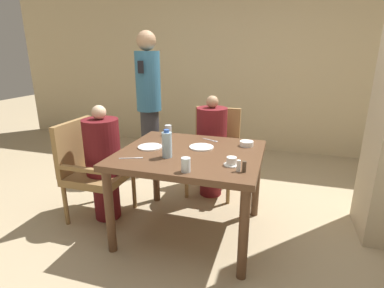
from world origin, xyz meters
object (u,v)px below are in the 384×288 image
object	(u,v)px
diner_in_left_chair	(104,162)
standing_host	(149,101)
diner_in_far_chair	(211,146)
chair_left_side	(91,166)
glass_tall_near	(186,165)
bowl_small	(247,144)
glass_tall_mid	(168,130)
teacup_with_saucer	(232,162)
plate_main_left	(150,147)
water_bottle	(167,144)
chair_far_side	(214,147)
plate_main_right	(201,147)

from	to	relation	value
diner_in_left_chair	standing_host	xyz separation A→B (m)	(-0.06, 1.14, 0.39)
standing_host	diner_in_far_chair	bearing A→B (deg)	-23.12
chair_left_side	diner_in_left_chair	world-z (taller)	diner_in_left_chair
glass_tall_near	diner_in_far_chair	bearing A→B (deg)	94.79
bowl_small	glass_tall_mid	size ratio (longest dim) A/B	1.17
diner_in_left_chair	standing_host	distance (m)	1.21
diner_in_left_chair	teacup_with_saucer	bearing A→B (deg)	-9.70
standing_host	plate_main_left	distance (m)	1.28
water_bottle	glass_tall_mid	size ratio (longest dim) A/B	2.20
chair_far_side	glass_tall_near	xyz separation A→B (m)	(0.10, -1.32, 0.29)
chair_far_side	plate_main_right	distance (m)	0.82
chair_left_side	plate_main_right	size ratio (longest dim) A/B	4.46
diner_in_left_chair	plate_main_left	xyz separation A→B (m)	(0.47, -0.00, 0.19)
diner_in_left_chair	plate_main_right	size ratio (longest dim) A/B	5.24
chair_left_side	plate_main_right	bearing A→B (deg)	6.82
glass_tall_mid	bowl_small	bearing A→B (deg)	-9.21
teacup_with_saucer	water_bottle	xyz separation A→B (m)	(-0.51, 0.03, 0.08)
teacup_with_saucer	glass_tall_near	world-z (taller)	glass_tall_near
diner_in_left_chair	standing_host	bearing A→B (deg)	92.82
chair_far_side	diner_in_far_chair	size ratio (longest dim) A/B	0.84
glass_tall_near	plate_main_left	bearing A→B (deg)	138.05
diner_in_left_chair	diner_in_far_chair	size ratio (longest dim) A/B	0.99
plate_main_right	diner_in_left_chair	bearing A→B (deg)	-172.10
teacup_with_saucer	glass_tall_near	xyz separation A→B (m)	(-0.28, -0.21, 0.02)
chair_far_side	plate_main_right	world-z (taller)	chair_far_side
diner_in_far_chair	bowl_small	xyz separation A→B (m)	(0.42, -0.47, 0.20)
diner_in_left_chair	glass_tall_near	distance (m)	1.05
diner_in_far_chair	plate_main_left	size ratio (longest dim) A/B	5.30
chair_far_side	bowl_small	xyz separation A→B (m)	(0.42, -0.62, 0.26)
teacup_with_saucer	glass_tall_mid	bearing A→B (deg)	139.64
chair_far_side	glass_tall_mid	xyz separation A→B (m)	(-0.35, -0.49, 0.29)
plate_main_right	bowl_small	size ratio (longest dim) A/B	1.77
standing_host	teacup_with_saucer	bearing A→B (deg)	-46.80
diner_in_left_chair	diner_in_far_chair	distance (m)	1.13
diner_in_far_chair	chair_far_side	bearing A→B (deg)	90.00
plate_main_right	glass_tall_near	distance (m)	0.54
standing_host	glass_tall_mid	distance (m)	0.92
standing_host	glass_tall_near	world-z (taller)	standing_host
diner_in_left_chair	plate_main_left	bearing A→B (deg)	-0.45
bowl_small	glass_tall_near	distance (m)	0.78
plate_main_right	teacup_with_saucer	world-z (taller)	teacup_with_saucer
plate_main_right	glass_tall_mid	bearing A→B (deg)	145.11
chair_far_side	plate_main_right	bearing A→B (deg)	-85.48
standing_host	teacup_with_saucer	distance (m)	1.86
chair_left_side	diner_in_far_chair	xyz separation A→B (m)	(0.98, 0.76, 0.06)
diner_in_far_chair	plate_main_right	size ratio (longest dim) A/B	5.30
chair_left_side	chair_far_side	world-z (taller)	same
plate_main_right	bowl_small	distance (m)	0.40
water_bottle	standing_host	bearing A→B (deg)	119.88
diner_in_far_chair	plate_main_left	bearing A→B (deg)	-115.16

